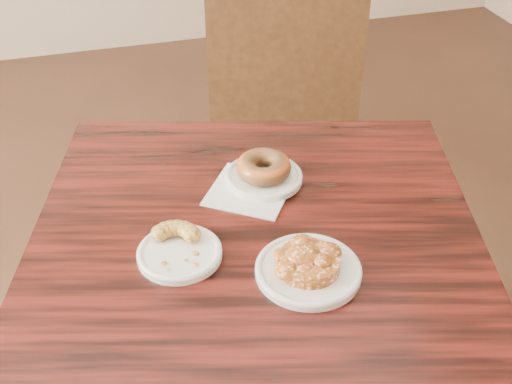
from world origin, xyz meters
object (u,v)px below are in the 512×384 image
object	(u,v)px
cafe_table	(256,368)
cruller_fragment	(179,245)
glazed_donut	(264,167)
apple_fritter	(309,260)
chair_far	(277,102)

from	to	relation	value
cafe_table	cruller_fragment	world-z (taller)	cruller_fragment
glazed_donut	apple_fritter	xyz separation A→B (m)	(-0.00, -0.28, -0.01)
glazed_donut	cruller_fragment	xyz separation A→B (m)	(-0.20, -0.18, -0.01)
chair_far	glazed_donut	xyz separation A→B (m)	(-0.30, -0.84, 0.34)
glazed_donut	apple_fritter	distance (m)	0.28
cafe_table	cruller_fragment	xyz separation A→B (m)	(-0.14, -0.02, 0.40)
cafe_table	chair_far	size ratio (longest dim) A/B	0.90
chair_far	glazed_donut	world-z (taller)	chair_far
cruller_fragment	glazed_donut	bearing A→B (deg)	40.85
cruller_fragment	cafe_table	bearing A→B (deg)	7.45
cafe_table	apple_fritter	bearing A→B (deg)	-49.11
chair_far	glazed_donut	distance (m)	0.95
cafe_table	apple_fritter	xyz separation A→B (m)	(0.06, -0.12, 0.40)
cafe_table	apple_fritter	distance (m)	0.43
apple_fritter	glazed_donut	bearing A→B (deg)	89.37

